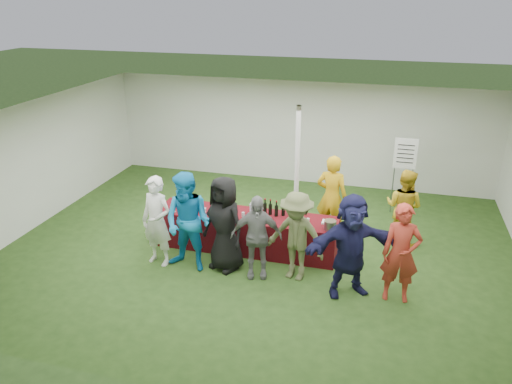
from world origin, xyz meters
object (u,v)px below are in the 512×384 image
(wine_list_sign, at_px, (405,159))
(customer_0, at_px, (157,221))
(customer_3, at_px, (256,237))
(customer_5, at_px, (351,246))
(staff_pourer, at_px, (332,197))
(customer_2, at_px, (224,224))
(serving_table, at_px, (246,232))
(dump_bucket, at_px, (330,225))
(customer_6, at_px, (401,254))
(staff_back, at_px, (404,207))
(customer_1, at_px, (188,222))
(customer_4, at_px, (296,236))

(wine_list_sign, bearing_deg, customer_0, -140.81)
(customer_3, height_order, customer_5, customer_5)
(staff_pourer, distance_m, customer_2, 2.48)
(serving_table, xyz_separation_m, customer_2, (-0.17, -0.81, 0.53))
(dump_bucket, distance_m, customer_2, 1.94)
(wine_list_sign, xyz_separation_m, staff_pourer, (-1.41, -1.62, -0.42))
(customer_3, distance_m, customer_5, 1.67)
(serving_table, distance_m, customer_6, 3.14)
(serving_table, bearing_deg, customer_3, -63.57)
(customer_0, distance_m, customer_3, 1.90)
(wine_list_sign, distance_m, customer_0, 5.67)
(staff_back, xyz_separation_m, customer_5, (-0.86, -2.14, 0.12))
(wine_list_sign, height_order, customer_6, wine_list_sign)
(dump_bucket, bearing_deg, staff_back, 45.15)
(customer_1, relative_size, customer_6, 1.09)
(customer_0, distance_m, customer_6, 4.37)
(staff_pourer, xyz_separation_m, customer_0, (-2.98, -1.96, -0.03))
(customer_2, bearing_deg, wine_list_sign, 71.42)
(serving_table, bearing_deg, customer_0, -145.87)
(wine_list_sign, distance_m, customer_3, 4.35)
(customer_6, bearing_deg, customer_3, 173.56)
(dump_bucket, bearing_deg, serving_table, 172.51)
(customer_4, bearing_deg, staff_pourer, 91.63)
(staff_back, relative_size, customer_2, 0.88)
(staff_pourer, bearing_deg, wine_list_sign, -120.67)
(serving_table, xyz_separation_m, customer_4, (1.16, -0.81, 0.46))
(dump_bucket, relative_size, customer_2, 0.12)
(customer_0, height_order, customer_6, customer_0)
(wine_list_sign, xyz_separation_m, customer_0, (-4.38, -3.57, -0.45))
(customer_4, bearing_deg, customer_6, 7.39)
(customer_0, bearing_deg, customer_5, 11.33)
(wine_list_sign, distance_m, customer_6, 3.64)
(dump_bucket, height_order, wine_list_sign, wine_list_sign)
(customer_3, height_order, customer_4, customer_4)
(customer_1, height_order, customer_3, customer_1)
(dump_bucket, bearing_deg, customer_2, -162.32)
(wine_list_sign, height_order, customer_1, customer_1)
(dump_bucket, bearing_deg, customer_5, -61.53)
(customer_2, xyz_separation_m, customer_6, (3.11, -0.20, -0.04))
(staff_pourer, xyz_separation_m, customer_4, (-0.39, -1.80, -0.07))
(dump_bucket, bearing_deg, customer_4, -131.00)
(customer_4, bearing_deg, wine_list_sign, 76.05)
(staff_back, relative_size, customer_3, 1.01)
(dump_bucket, distance_m, staff_pourer, 1.21)
(dump_bucket, relative_size, staff_back, 0.14)
(customer_3, relative_size, customer_6, 0.91)
(dump_bucket, relative_size, customer_6, 0.13)
(wine_list_sign, relative_size, customer_0, 1.04)
(customer_6, bearing_deg, staff_back, 84.37)
(customer_1, bearing_deg, customer_6, 9.29)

